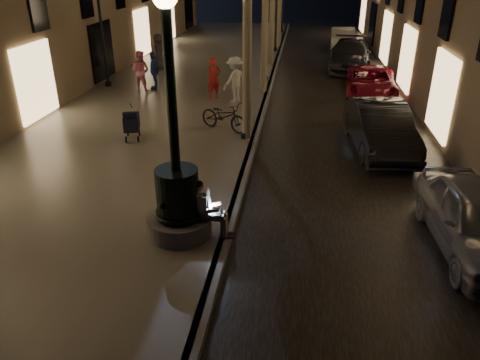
% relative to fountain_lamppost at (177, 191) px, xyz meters
% --- Properties ---
extents(ground, '(120.00, 120.00, 0.00)m').
position_rel_fountain_lamppost_xyz_m(ground, '(1.00, 13.00, -1.21)').
color(ground, black).
rests_on(ground, ground).
extents(cobble_lane, '(6.00, 45.00, 0.02)m').
position_rel_fountain_lamppost_xyz_m(cobble_lane, '(4.00, 13.00, -1.20)').
color(cobble_lane, black).
rests_on(cobble_lane, ground).
extents(promenade, '(8.00, 45.00, 0.20)m').
position_rel_fountain_lamppost_xyz_m(promenade, '(-3.00, 13.00, -1.11)').
color(promenade, '#69655D').
rests_on(promenade, ground).
extents(curb_strip, '(0.25, 45.00, 0.20)m').
position_rel_fountain_lamppost_xyz_m(curb_strip, '(1.00, 13.00, -1.11)').
color(curb_strip, '#59595B').
rests_on(curb_strip, ground).
extents(fountain_lamppost, '(1.40, 1.40, 5.21)m').
position_rel_fountain_lamppost_xyz_m(fountain_lamppost, '(0.00, 0.00, 0.00)').
color(fountain_lamppost, '#59595B').
rests_on(fountain_lamppost, promenade).
extents(seated_man_laptop, '(0.91, 0.31, 1.28)m').
position_rel_fountain_lamppost_xyz_m(seated_man_laptop, '(0.61, 0.00, -0.33)').
color(seated_man_laptop, gray).
rests_on(seated_man_laptop, promenade).
extents(lamp_curb_a, '(0.36, 0.36, 4.81)m').
position_rel_fountain_lamppost_xyz_m(lamp_curb_a, '(0.70, 6.00, 2.02)').
color(lamp_curb_a, black).
rests_on(lamp_curb_a, promenade).
extents(lamp_curb_b, '(0.36, 0.36, 4.81)m').
position_rel_fountain_lamppost_xyz_m(lamp_curb_b, '(0.70, 14.00, 2.02)').
color(lamp_curb_b, black).
rests_on(lamp_curb_b, promenade).
extents(lamp_curb_c, '(0.36, 0.36, 4.81)m').
position_rel_fountain_lamppost_xyz_m(lamp_curb_c, '(0.70, 22.00, 2.02)').
color(lamp_curb_c, black).
rests_on(lamp_curb_c, promenade).
extents(lamp_left_b, '(0.36, 0.36, 4.81)m').
position_rel_fountain_lamppost_xyz_m(lamp_left_b, '(-6.40, 12.00, 2.02)').
color(lamp_left_b, black).
rests_on(lamp_left_b, promenade).
extents(stroller, '(0.66, 1.14, 1.14)m').
position_rel_fountain_lamppost_xyz_m(stroller, '(-2.94, 5.42, -0.44)').
color(stroller, black).
rests_on(stroller, promenade).
extents(car_front, '(1.87, 4.22, 1.41)m').
position_rel_fountain_lamppost_xyz_m(car_front, '(6.20, 0.49, -0.51)').
color(car_front, '#9C9DA3').
rests_on(car_front, ground).
extents(car_second, '(1.99, 4.66, 1.49)m').
position_rel_fountain_lamppost_xyz_m(car_second, '(5.00, 6.05, -0.46)').
color(car_second, black).
rests_on(car_second, ground).
extents(car_third, '(2.47, 4.70, 1.26)m').
position_rel_fountain_lamppost_xyz_m(car_third, '(5.49, 12.43, -0.58)').
color(car_third, maroon).
rests_on(car_third, ground).
extents(car_rear, '(2.62, 5.42, 1.52)m').
position_rel_fountain_lamppost_xyz_m(car_rear, '(5.00, 18.03, -0.45)').
color(car_rear, '#2A2A2F').
rests_on(car_rear, ground).
extents(car_fifth, '(1.70, 4.35, 1.41)m').
position_rel_fountain_lamppost_xyz_m(car_fifth, '(5.00, 23.91, -0.51)').
color(car_fifth, '#A2A49E').
rests_on(car_fifth, ground).
extents(pedestrian_red, '(0.75, 0.71, 1.72)m').
position_rel_fountain_lamppost_xyz_m(pedestrian_red, '(-1.14, 10.49, -0.15)').
color(pedestrian_red, '#B32523').
rests_on(pedestrian_red, promenade).
extents(pedestrian_pink, '(0.96, 0.81, 1.76)m').
position_rel_fountain_lamppost_xyz_m(pedestrian_pink, '(-4.58, 11.37, -0.13)').
color(pedestrian_pink, pink).
rests_on(pedestrian_pink, promenade).
extents(pedestrian_white, '(1.27, 1.35, 1.83)m').
position_rel_fountain_lamppost_xyz_m(pedestrian_white, '(-0.23, 10.20, -0.10)').
color(pedestrian_white, silver).
rests_on(pedestrian_white, promenade).
extents(pedestrian_blue, '(0.55, 1.03, 1.66)m').
position_rel_fountain_lamppost_xyz_m(pedestrian_blue, '(-4.09, 11.77, -0.18)').
color(pedestrian_blue, navy).
rests_on(pedestrian_blue, promenade).
extents(pedestrian_dark, '(0.70, 0.96, 1.80)m').
position_rel_fountain_lamppost_xyz_m(pedestrian_dark, '(-5.09, 15.93, -0.11)').
color(pedestrian_dark, '#37373D').
rests_on(pedestrian_dark, promenade).
extents(bicycle, '(1.98, 1.49, 1.00)m').
position_rel_fountain_lamppost_xyz_m(bicycle, '(-0.11, 6.69, -0.51)').
color(bicycle, black).
rests_on(bicycle, promenade).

